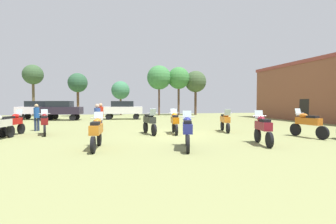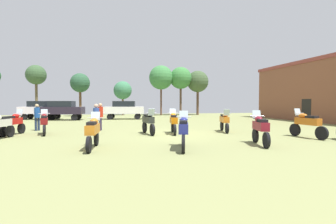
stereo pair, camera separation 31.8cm
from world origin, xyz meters
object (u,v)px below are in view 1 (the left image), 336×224
motorcycle_8 (45,122)px  tree_7 (121,90)px  motorcycle_3 (187,130)px  motorcycle_5 (308,123)px  person_2 (97,117)px  tree_1 (78,83)px  motorcycle_9 (150,121)px  person_3 (101,114)px  motorcycle_2 (263,128)px  motorcycle_6 (175,122)px  tree_5 (196,82)px  car_3 (60,109)px  person_1 (37,115)px  motorcycle_4 (1,125)px  tree_4 (33,75)px  car_1 (39,109)px  tree_6 (159,78)px  motorcycle_12 (96,131)px  tree_2 (179,78)px  motorcycle_11 (13,123)px  motorcycle_1 (225,121)px  car_2 (123,109)px

motorcycle_8 → tree_7: 22.35m
motorcycle_3 → motorcycle_5: 7.32m
person_2 → tree_7: size_ratio=0.36×
tree_1 → tree_7: bearing=17.5°
motorcycle_5 → motorcycle_9: size_ratio=1.04×
person_3 → tree_1: size_ratio=0.31×
motorcycle_2 → motorcycle_6: size_ratio=0.96×
tree_1 → tree_5: size_ratio=0.88×
motorcycle_3 → car_3: car_3 is taller
person_2 → person_3: 2.52m
tree_7 → person_1: bearing=-108.1°
motorcycle_6 → person_1: size_ratio=1.23×
motorcycle_4 → car_3: (0.28, 13.89, 0.45)m
motorcycle_9 → tree_4: (-11.99, 22.14, 4.73)m
car_1 → person_1: (2.80, -11.85, -0.15)m
motorcycle_3 → person_3: (-3.51, 7.49, 0.32)m
car_3 → tree_6: (11.99, 7.41, 4.24)m
motorcycle_5 → tree_6: bearing=91.2°
motorcycle_5 → motorcycle_12: (-10.64, -0.81, -0.03)m
person_1 → motorcycle_3: bearing=104.8°
tree_1 → tree_2: (13.95, -0.06, 0.95)m
person_1 → tree_6: 21.49m
motorcycle_12 → car_1: bearing=115.4°
car_3 → tree_4: tree_4 is taller
motorcycle_5 → person_2: (-10.77, 3.38, 0.29)m
person_2 → motorcycle_8: bearing=-132.5°
person_3 → tree_2: 21.42m
tree_2 → motorcycle_11: bearing=-127.8°
motorcycle_5 → tree_4: tree_4 is taller
motorcycle_9 → tree_7: tree_7 is taller
person_2 → motorcycle_4: bearing=-107.1°
motorcycle_2 → tree_4: 31.74m
motorcycle_9 → motorcycle_2: bearing=122.7°
tree_4 → tree_5: size_ratio=1.05×
person_2 → tree_4: 24.27m
car_3 → tree_5: bearing=-58.7°
motorcycle_4 → person_1: person_1 is taller
motorcycle_5 → car_3: (-15.04, 16.77, 0.42)m
tree_6 → motorcycle_9: bearing=-103.0°
motorcycle_6 → tree_2: bearing=81.9°
person_2 → motorcycle_6: bearing=63.5°
motorcycle_11 → tree_6: 23.72m
motorcycle_2 → motorcycle_9: 6.33m
car_1 → car_3: size_ratio=0.99×
motorcycle_4 → motorcycle_5: size_ratio=0.91×
motorcycle_9 → person_2: bearing=-10.1°
tree_4 → tree_6: size_ratio=0.96×
motorcycle_1 → motorcycle_9: motorcycle_9 is taller
motorcycle_11 → car_2: size_ratio=0.47×
car_3 → person_3: (4.38, -10.87, -0.12)m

